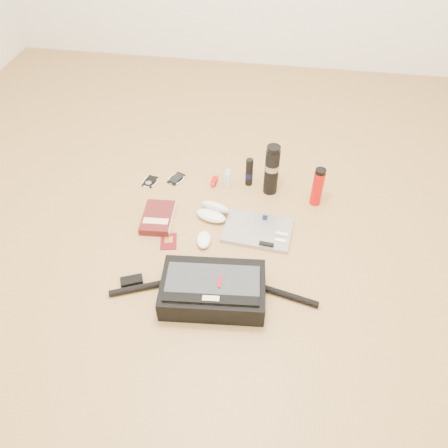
% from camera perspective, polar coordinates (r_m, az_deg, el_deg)
% --- Properties ---
extents(ground, '(4.00, 4.00, 0.00)m').
position_cam_1_polar(ground, '(2.12, -0.93, -2.91)').
color(ground, '#A47B44').
rests_on(ground, ground).
extents(messenger_bag, '(0.91, 0.31, 0.13)m').
position_cam_1_polar(messenger_bag, '(1.89, -1.53, -8.54)').
color(messenger_bag, black).
rests_on(messenger_bag, ground).
extents(laptop, '(0.35, 0.26, 0.03)m').
position_cam_1_polar(laptop, '(2.18, 4.46, -0.84)').
color(laptop, '#A4A4A6').
rests_on(laptop, ground).
extents(book, '(0.17, 0.24, 0.04)m').
position_cam_1_polar(book, '(2.26, -8.59, 0.83)').
color(book, '#4C1314').
rests_on(book, ground).
extents(passport, '(0.10, 0.12, 0.01)m').
position_cam_1_polar(passport, '(2.16, -7.26, -2.25)').
color(passport, '#540A11').
rests_on(passport, ground).
extents(mouse, '(0.08, 0.12, 0.04)m').
position_cam_1_polar(mouse, '(2.13, -2.67, -2.06)').
color(mouse, white).
rests_on(mouse, ground).
extents(sunglasses_case, '(0.19, 0.17, 0.09)m').
position_cam_1_polar(sunglasses_case, '(2.25, -1.43, 1.65)').
color(sunglasses_case, white).
rests_on(sunglasses_case, ground).
extents(ipod, '(0.10, 0.11, 0.01)m').
position_cam_1_polar(ipod, '(2.50, -9.62, 5.50)').
color(ipod, black).
rests_on(ipod, ground).
extents(phone, '(0.11, 0.12, 0.01)m').
position_cam_1_polar(phone, '(2.50, -6.25, 5.91)').
color(phone, black).
rests_on(phone, ground).
extents(inhaler, '(0.03, 0.10, 0.03)m').
position_cam_1_polar(inhaler, '(2.46, -1.25, 5.73)').
color(inhaler, '#B30C0A').
rests_on(inhaler, ground).
extents(spray_bottle, '(0.04, 0.04, 0.12)m').
position_cam_1_polar(spray_bottle, '(2.41, 0.52, 5.87)').
color(spray_bottle, '#BAE1F4').
rests_on(spray_bottle, ground).
extents(aerosol_can, '(0.05, 0.05, 0.17)m').
position_cam_1_polar(aerosol_can, '(2.41, 3.31, 6.84)').
color(aerosol_can, black).
rests_on(aerosol_can, ground).
extents(thermos_black, '(0.10, 0.10, 0.29)m').
position_cam_1_polar(thermos_black, '(2.33, 6.25, 7.06)').
color(thermos_black, black).
rests_on(thermos_black, ground).
extents(thermos_red, '(0.06, 0.06, 0.22)m').
position_cam_1_polar(thermos_red, '(2.32, 12.13, 4.76)').
color(thermos_red, red).
rests_on(thermos_red, ground).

